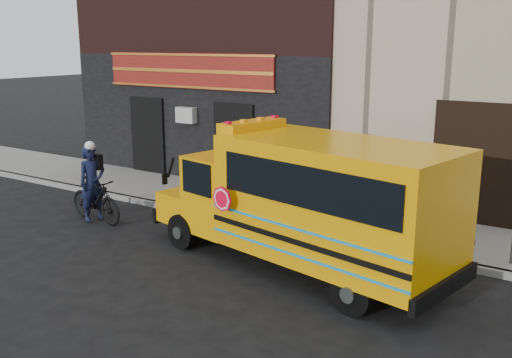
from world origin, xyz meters
The scene contains 6 objects.
ground centered at (0.00, 0.00, 0.00)m, with size 120.00×120.00×0.00m, color black.
curb centered at (0.00, 2.60, 0.07)m, with size 40.00×0.20×0.15m, color gray.
sidewalk centered at (0.00, 4.10, 0.07)m, with size 40.00×3.00×0.15m, color slate.
school_bus centered at (1.79, 0.82, 1.51)m, with size 7.19×3.47×2.92m.
bicycle centered at (-4.35, 0.77, 0.58)m, with size 0.55×1.93×1.16m, color black.
cyclist centered at (-4.43, 0.77, 0.97)m, with size 0.71×0.47×1.95m, color black.
Camera 1 is at (6.80, -8.89, 4.54)m, focal length 40.00 mm.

